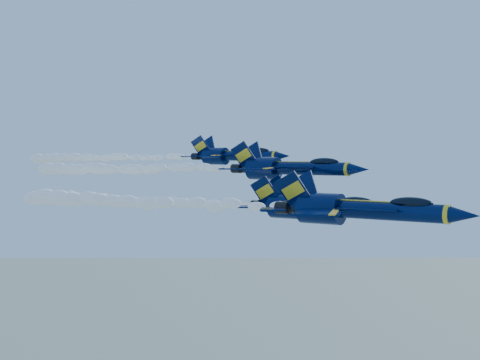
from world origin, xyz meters
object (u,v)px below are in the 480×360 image
Objects in this scene: jet_second at (316,206)px; jet_fourth at (234,155)px; jet_lead at (359,209)px; jet_third at (289,168)px.

jet_fourth reaches higher than jet_second.
jet_third is (-16.97, 16.27, 3.38)m from jet_lead.
jet_second is 29.02m from jet_fourth.
jet_lead is 1.13× the size of jet_fourth.
jet_third is at bearing 138.04° from jet_second.
jet_second is at bearing 134.83° from jet_lead.
jet_fourth is (-23.04, 16.68, 5.73)m from jet_second.
jet_third is 1.11× the size of jet_fourth.
jet_lead is 1.02× the size of jet_third.
jet_second is 0.99× the size of jet_third.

